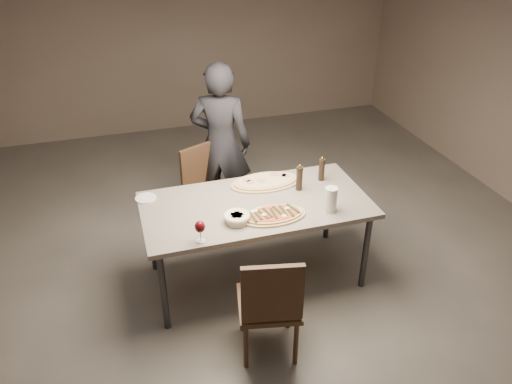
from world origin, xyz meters
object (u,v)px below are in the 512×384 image
object	(u,v)px
dining_table	(256,209)
zucchini_pizza	(273,215)
diner	(221,144)
bread_basket	(237,217)
ham_pizza	(266,182)
chair_near	(270,302)
carafe	(331,200)
chair_far	(205,185)
pepper_mill_left	(299,178)

from	to	relation	value
dining_table	zucchini_pizza	xyz separation A→B (m)	(0.07, -0.23, 0.07)
diner	bread_basket	bearing A→B (deg)	106.37
ham_pizza	chair_near	distance (m)	1.21
ham_pizza	carafe	distance (m)	0.66
chair_near	diner	world-z (taller)	diner
zucchini_pizza	chair_near	world-z (taller)	chair_near
carafe	diner	world-z (taller)	diner
carafe	chair_far	world-z (taller)	carafe
bread_basket	ham_pizza	bearing A→B (deg)	52.35
pepper_mill_left	diner	world-z (taller)	diner
dining_table	carafe	bearing A→B (deg)	-28.41
chair_near	chair_far	bearing A→B (deg)	104.33
pepper_mill_left	chair_far	distance (m)	1.08
pepper_mill_left	diner	distance (m)	1.06
carafe	zucchini_pizza	bearing A→B (deg)	174.19
zucchini_pizza	chair_far	distance (m)	1.19
zucchini_pizza	pepper_mill_left	bearing A→B (deg)	50.31
chair_near	diner	bearing A→B (deg)	97.87
chair_near	chair_far	distance (m)	1.74
ham_pizza	bread_basket	bearing A→B (deg)	-116.88
zucchini_pizza	ham_pizza	bearing A→B (deg)	84.04
carafe	chair_near	distance (m)	0.96
zucchini_pizza	chair_near	size ratio (longest dim) A/B	0.57
dining_table	diner	distance (m)	1.07
ham_pizza	pepper_mill_left	bearing A→B (deg)	-27.27
bread_basket	carafe	bearing A→B (deg)	-4.37
zucchini_pizza	chair_far	world-z (taller)	chair_far
zucchini_pizza	diner	world-z (taller)	diner
ham_pizza	chair_far	world-z (taller)	chair_far
chair_near	ham_pizza	bearing A→B (deg)	85.42
chair_near	carafe	bearing A→B (deg)	52.36
carafe	chair_near	size ratio (longest dim) A/B	0.23
zucchini_pizza	carafe	world-z (taller)	carafe
pepper_mill_left	carafe	world-z (taller)	pepper_mill_left
dining_table	chair_near	distance (m)	0.89
chair_far	ham_pizza	bearing A→B (deg)	99.33
zucchini_pizza	bread_basket	bearing A→B (deg)	-176.33
chair_far	diner	bearing A→B (deg)	-164.52
pepper_mill_left	chair_near	bearing A→B (deg)	-120.61
chair_far	bread_basket	bearing A→B (deg)	66.36
ham_pizza	dining_table	bearing A→B (deg)	-110.68
pepper_mill_left	carafe	xyz separation A→B (m)	(0.11, -0.38, -0.01)
zucchini_pizza	ham_pizza	xyz separation A→B (m)	(0.11, 0.51, -0.00)
pepper_mill_left	carafe	size ratio (longest dim) A/B	1.15
dining_table	carafe	world-z (taller)	carafe
ham_pizza	diner	world-z (taller)	diner
bread_basket	diner	world-z (taller)	diner
pepper_mill_left	carafe	distance (m)	0.39
diner	chair_far	bearing A→B (deg)	64.90
bread_basket	pepper_mill_left	size ratio (longest dim) A/B	0.86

